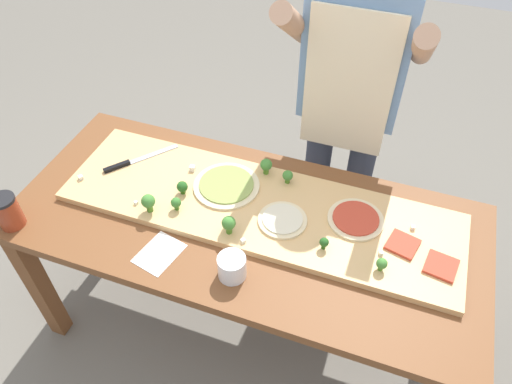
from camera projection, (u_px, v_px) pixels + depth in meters
ground_plane at (248, 322)px, 2.36m from camera, size 8.00×8.00×0.00m
prep_table at (246, 235)px, 1.89m from camera, size 1.78×0.78×0.75m
cutting_board at (259, 207)px, 1.85m from camera, size 1.52×0.44×0.03m
chefs_knife at (131, 162)px, 2.00m from camera, size 0.22×0.26×0.02m
pizza_whole_tomato_red at (356, 219)px, 1.78m from camera, size 0.21×0.21×0.02m
pizza_whole_pesto_green at (226, 185)px, 1.90m from camera, size 0.26×0.26×0.02m
pizza_whole_cheese_artichoke at (282, 220)px, 1.77m from camera, size 0.18×0.18×0.02m
pizza_slice_far_left at (403, 244)px, 1.69m from camera, size 0.12×0.12×0.01m
pizza_slice_far_right at (441, 267)px, 1.63m from camera, size 0.12×0.12×0.01m
broccoli_floret_back_mid at (176, 203)px, 1.80m from camera, size 0.04×0.04×0.05m
broccoli_floret_front_mid at (324, 243)px, 1.67m from camera, size 0.03×0.03×0.05m
broccoli_floret_back_right at (229, 224)px, 1.71m from camera, size 0.05×0.05×0.08m
broccoli_floret_back_left at (266, 165)px, 1.93m from camera, size 0.05×0.05×0.07m
broccoli_floret_front_right at (382, 264)px, 1.61m from camera, size 0.04×0.04×0.05m
broccoli_floret_center_left at (148, 202)px, 1.78m from camera, size 0.05×0.05×0.08m
broccoli_floret_front_left at (182, 187)px, 1.86m from camera, size 0.04×0.04×0.06m
broccoli_floret_center_right at (288, 176)px, 1.90m from camera, size 0.04×0.04×0.06m
cheese_crumble_a at (413, 228)px, 1.75m from camera, size 0.02×0.02×0.01m
cheese_crumble_b at (81, 178)px, 1.93m from camera, size 0.02×0.02×0.02m
cheese_crumble_c at (136, 203)px, 1.83m from camera, size 0.02×0.02×0.01m
cheese_crumble_d at (243, 241)px, 1.70m from camera, size 0.02×0.02×0.01m
cheese_crumble_e at (192, 168)px, 1.96m from camera, size 0.02×0.02×0.02m
cheese_crumble_f at (381, 253)px, 1.67m from camera, size 0.02×0.02×0.01m
flour_cup at (232, 268)px, 1.62m from camera, size 0.10×0.10×0.09m
sauce_jar at (8, 212)px, 1.76m from camera, size 0.09×0.09×0.14m
recipe_note at (159, 253)px, 1.71m from camera, size 0.16×0.19×0.00m
cook_center at (350, 93)px, 1.98m from camera, size 0.54×0.39×1.67m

